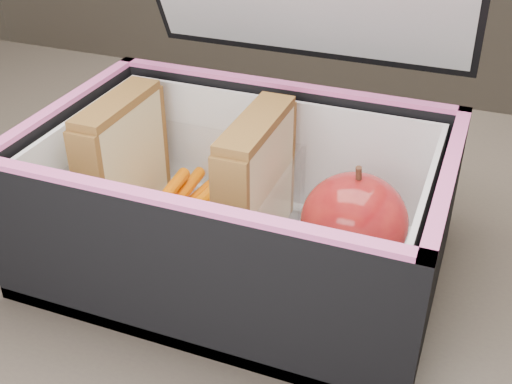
% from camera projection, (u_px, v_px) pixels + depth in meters
% --- Properties ---
extents(kitchen_table, '(1.20, 0.80, 0.75)m').
position_uv_depth(kitchen_table, '(218.00, 365.00, 0.54)').
color(kitchen_table, brown).
rests_on(kitchen_table, ground).
extents(lunch_bag, '(0.30, 0.28, 0.29)m').
position_uv_depth(lunch_bag, '(241.00, 192.00, 0.48)').
color(lunch_bag, black).
rests_on(lunch_bag, kitchen_table).
extents(plastic_tub, '(0.16, 0.11, 0.07)m').
position_uv_depth(plastic_tub, '(189.00, 195.00, 0.51)').
color(plastic_tub, white).
rests_on(plastic_tub, lunch_bag).
extents(sandwich_left, '(0.03, 0.09, 0.10)m').
position_uv_depth(sandwich_left, '(123.00, 159.00, 0.52)').
color(sandwich_left, '#D7C386').
rests_on(sandwich_left, plastic_tub).
extents(sandwich_right, '(0.03, 0.10, 0.11)m').
position_uv_depth(sandwich_right, '(256.00, 184.00, 0.48)').
color(sandwich_right, '#D7C386').
rests_on(sandwich_right, plastic_tub).
extents(carrot_sticks, '(0.05, 0.12, 0.03)m').
position_uv_depth(carrot_sticks, '(193.00, 206.00, 0.52)').
color(carrot_sticks, '#E15100').
rests_on(carrot_sticks, plastic_tub).
extents(paper_napkin, '(0.10, 0.10, 0.01)m').
position_uv_depth(paper_napkin, '(345.00, 259.00, 0.49)').
color(paper_napkin, white).
rests_on(paper_napkin, lunch_bag).
extents(red_apple, '(0.09, 0.09, 0.08)m').
position_uv_depth(red_apple, '(354.00, 222.00, 0.46)').
color(red_apple, maroon).
rests_on(red_apple, paper_napkin).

